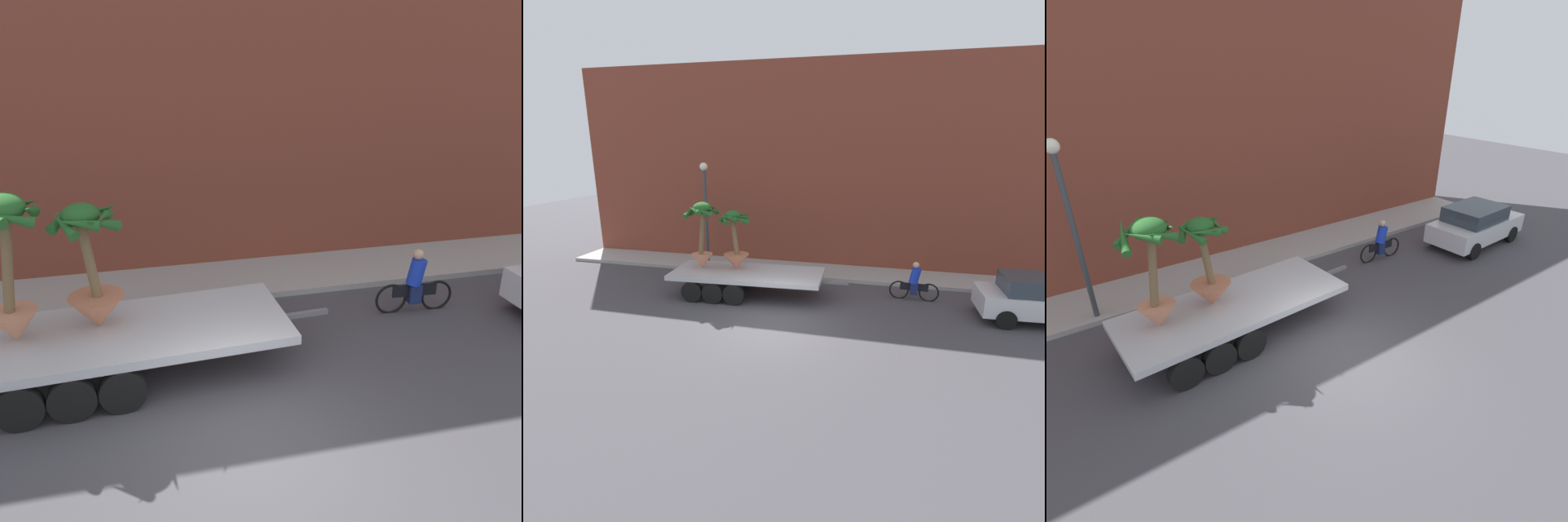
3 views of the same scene
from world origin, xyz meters
The scene contains 7 objects.
ground_plane centered at (0.00, 0.00, 0.00)m, with size 60.00×60.00×0.00m, color #423F44.
sidewalk centered at (0.00, 6.10, 0.07)m, with size 24.00×2.20×0.15m, color #A39E99.
building_facade centered at (0.00, 7.80, 4.71)m, with size 24.00×1.20×9.41m, color brown.
flatbed_trailer centered at (-2.05, 2.49, 0.77)m, with size 6.93×2.69×0.98m.
potted_palm_rear centered at (-3.64, 2.52, 2.37)m, with size 1.38×1.39×2.66m.
potted_palm_middle centered at (-2.32, 2.70, 1.99)m, with size 1.30×1.40×2.35m.
cyclist centered at (4.55, 3.63, 0.67)m, with size 1.84×0.36×1.54m.
Camera 1 is at (-1.60, -7.11, 6.21)m, focal length 40.04 mm.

